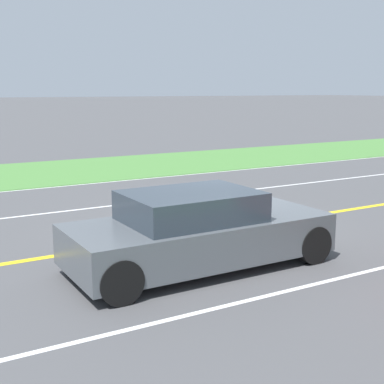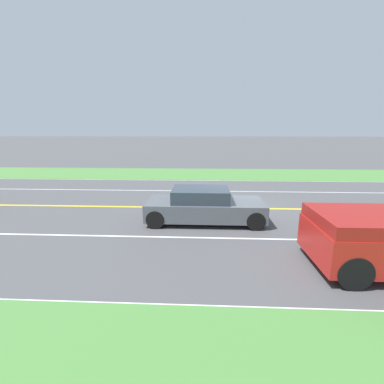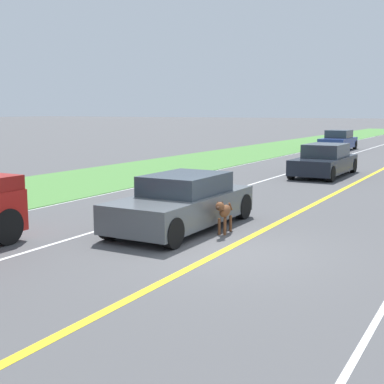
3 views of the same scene
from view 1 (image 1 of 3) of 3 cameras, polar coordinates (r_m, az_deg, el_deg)
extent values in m
plane|color=#4C4C4F|center=(11.53, 2.06, -4.23)|extent=(400.00, 400.00, 0.00)
cube|color=yellow|center=(11.53, 2.06, -4.21)|extent=(0.18, 160.00, 0.01)
cube|color=white|center=(17.70, -10.19, 0.96)|extent=(0.14, 160.00, 0.01)
cube|color=white|center=(8.91, 14.38, -9.15)|extent=(0.10, 160.00, 0.01)
cube|color=white|center=(14.52, -5.37, -1.09)|extent=(0.10, 160.00, 0.01)
cube|color=#4C843D|center=(20.50, -13.12, 2.22)|extent=(6.00, 160.00, 0.03)
cube|color=#51565B|center=(9.15, 0.83, -4.90)|extent=(1.84, 4.52, 0.67)
cube|color=#2D3842|center=(8.92, -0.16, -1.50)|extent=(1.58, 2.17, 0.49)
cylinder|color=black|center=(9.63, 12.80, -5.49)|extent=(0.22, 0.67, 0.67)
cylinder|color=black|center=(7.71, -7.68, -9.48)|extent=(0.22, 0.67, 0.67)
cylinder|color=black|center=(10.85, 6.78, -3.43)|extent=(0.22, 0.67, 0.67)
cylinder|color=black|center=(9.19, -11.74, -6.23)|extent=(0.22, 0.67, 0.67)
ellipsoid|color=brown|center=(10.10, -2.83, -3.30)|extent=(0.27, 0.63, 0.29)
cylinder|color=brown|center=(10.25, -1.60, -5.04)|extent=(0.07, 0.07, 0.39)
cylinder|color=brown|center=(10.02, -3.60, -5.44)|extent=(0.07, 0.07, 0.39)
cylinder|color=brown|center=(10.36, -2.05, -4.87)|extent=(0.07, 0.07, 0.39)
cylinder|color=brown|center=(10.13, -4.03, -5.26)|extent=(0.07, 0.07, 0.39)
cylinder|color=brown|center=(10.22, -1.63, -2.48)|extent=(0.15, 0.18, 0.16)
sphere|color=brown|center=(10.26, -1.14, -2.08)|extent=(0.23, 0.23, 0.21)
ellipsoid|color=#331E14|center=(10.35, -0.50, -2.05)|extent=(0.10, 0.11, 0.08)
cone|color=#55301C|center=(10.20, -1.00, -1.71)|extent=(0.07, 0.07, 0.09)
cone|color=#55301C|center=(10.29, -1.38, -1.60)|extent=(0.07, 0.07, 0.09)
cylinder|color=brown|center=(9.87, -4.75, -3.40)|extent=(0.07, 0.23, 0.23)
camera|label=2|loc=(5.01, 86.03, 5.92)|focal=24.00mm
camera|label=3|loc=(21.16, 18.01, 10.06)|focal=50.00mm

